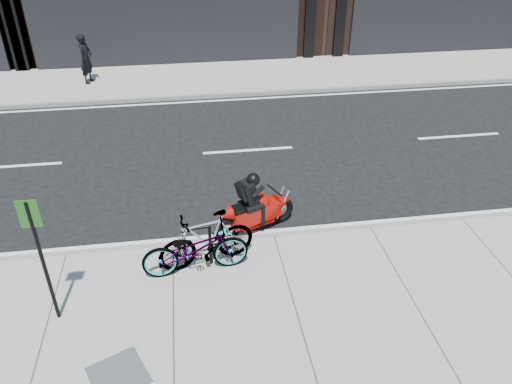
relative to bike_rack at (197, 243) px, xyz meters
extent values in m
plane|color=black|center=(1.53, 2.64, -0.64)|extent=(120.00, 120.00, 0.00)
cube|color=gray|center=(1.53, -2.36, -0.57)|extent=(60.00, 6.00, 0.13)
cube|color=gray|center=(1.53, 10.39, -0.57)|extent=(60.00, 3.50, 0.13)
cylinder|color=black|center=(-0.23, -0.01, -0.09)|extent=(0.06, 0.06, 0.83)
cylinder|color=black|center=(0.23, 0.01, -0.09)|extent=(0.06, 0.06, 0.83)
cylinder|color=black|center=(0.00, 0.00, 0.33)|extent=(0.46, 0.08, 0.06)
imported|color=gray|center=(-0.04, -0.15, -0.01)|extent=(1.95, 0.84, 1.00)
imported|color=gray|center=(0.17, 0.04, 0.03)|extent=(1.85, 0.94, 1.07)
torus|color=black|center=(1.78, 1.30, -0.35)|extent=(0.59, 0.35, 0.59)
torus|color=black|center=(0.62, 0.79, -0.35)|extent=(0.59, 0.35, 0.59)
cube|color=#9B0D07|center=(1.19, 1.04, -0.17)|extent=(1.12, 0.74, 0.34)
cone|color=#9B0D07|center=(1.81, 1.31, -0.12)|extent=(0.53, 0.52, 0.39)
sphere|color=#9B0D07|center=(1.31, 1.09, 0.06)|extent=(0.36, 0.36, 0.36)
cube|color=black|center=(0.95, 0.93, 0.04)|extent=(0.55, 0.43, 0.11)
cylinder|color=silver|center=(0.68, 0.99, -0.37)|extent=(0.48, 0.27, 0.08)
cube|color=black|center=(1.06, 0.98, 0.35)|extent=(0.45, 0.43, 0.53)
cube|color=black|center=(0.93, 0.93, 0.42)|extent=(0.30, 0.33, 0.36)
sphere|color=black|center=(1.16, 1.03, 0.61)|extent=(0.26, 0.26, 0.26)
imported|color=black|center=(-3.29, 10.32, 0.32)|extent=(0.57, 0.70, 1.66)
cube|color=#4C4D4F|center=(-1.26, -2.26, -0.50)|extent=(1.00, 1.00, 0.02)
cylinder|color=black|center=(-2.31, -0.96, 0.60)|extent=(0.06, 0.06, 2.22)
cube|color=#1F5719|center=(-2.31, -0.96, 1.51)|extent=(0.30, 0.02, 0.46)
camera|label=1|loc=(0.01, -7.14, 5.51)|focal=35.00mm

